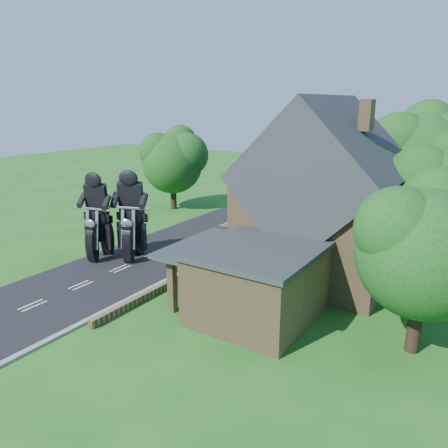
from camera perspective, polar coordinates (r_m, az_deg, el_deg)
The scene contains 18 objects.
ground at distance 27.63m, azimuth -13.38°, elevation -5.71°, with size 120.00×120.00×0.00m, color #1C5A19.
road at distance 27.63m, azimuth -13.38°, elevation -5.69°, with size 7.00×80.00×0.02m, color black.
kerb at distance 25.24m, azimuth -7.58°, elevation -7.34°, with size 0.30×80.00×0.12m, color gray.
garden_wall at distance 28.55m, azimuth -0.06°, elevation -4.13°, with size 0.30×22.00×0.40m, color olive.
house at distance 25.60m, azimuth 12.90°, elevation 2.80°, with size 9.54×8.64×10.24m.
annex at distance 20.67m, azimuth 4.14°, elevation -7.43°, with size 7.05×5.94×3.44m.
tree_annex_side at distance 18.45m, azimuth 25.94°, elevation -2.23°, with size 5.64×5.20×7.48m.
tree_behind_house at distance 34.19m, azimuth 25.03°, elevation 8.10°, with size 7.81×7.20×10.08m.
tree_behind_left at distance 36.52m, azimuth 15.76°, elevation 8.57°, with size 6.94×6.40×9.16m.
tree_far_road at distance 41.13m, azimuth -6.25°, elevation 8.53°, with size 6.08×5.60×7.84m.
shrub_a at distance 23.36m, azimuth -6.10°, elevation -7.92°, with size 0.90×0.90×1.10m, color #103316.
shrub_b at distance 25.19m, azimuth -2.52°, elevation -6.05°, with size 0.90×0.90×1.10m, color #103316.
shrub_c at distance 27.13m, azimuth 0.56°, elevation -4.42°, with size 0.90×0.90×1.10m, color #103316.
shrub_d at distance 31.24m, azimuth 5.49°, elevation -1.77°, with size 0.90×0.90×1.10m, color #103316.
shrub_e at distance 33.39m, azimuth 7.48°, elevation -0.68°, with size 0.90×0.90×1.10m, color #103316.
shrub_f at distance 35.59m, azimuth 9.23°, elevation 0.27°, with size 0.90×0.90×1.10m, color #103316.
motorcycle_lead at distance 28.81m, azimuth -11.71°, elevation -2.86°, with size 0.48×1.88×1.75m, color black, non-canonical shape.
motorcycle_follow at distance 29.42m, azimuth -15.86°, elevation -2.79°, with size 0.46×1.84×1.71m, color black, non-canonical shape.
Camera 1 is at (18.96, -17.52, 9.85)m, focal length 35.00 mm.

